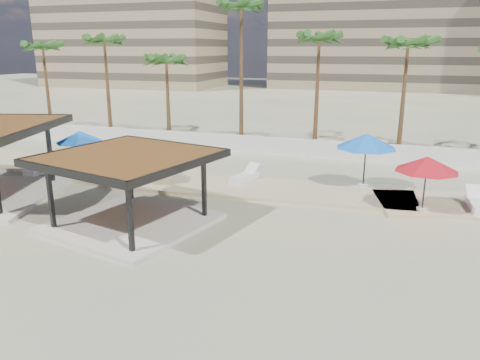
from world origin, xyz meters
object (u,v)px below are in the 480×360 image
(pavilion_central, at_px, (129,183))
(lounger_a, at_px, (41,168))
(lounger_c, at_px, (477,204))
(lounger_b, at_px, (245,177))
(umbrella_c, at_px, (427,164))

(pavilion_central, distance_m, lounger_a, 11.17)
(lounger_a, xyz_separation_m, lounger_c, (23.97, 1.02, -0.01))
(lounger_b, bearing_deg, lounger_a, 115.48)
(umbrella_c, height_order, lounger_a, umbrella_c)
(pavilion_central, bearing_deg, lounger_c, 38.02)
(pavilion_central, height_order, lounger_a, pavilion_central)
(lounger_b, distance_m, lounger_c, 11.80)
(pavilion_central, height_order, lounger_c, pavilion_central)
(lounger_a, bearing_deg, pavilion_central, -124.33)
(umbrella_c, distance_m, lounger_c, 3.31)
(umbrella_c, bearing_deg, pavilion_central, -155.36)
(umbrella_c, relative_size, lounger_a, 1.46)
(umbrella_c, relative_size, lounger_b, 1.54)
(lounger_a, relative_size, lounger_b, 1.05)
(lounger_b, bearing_deg, lounger_c, -79.75)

